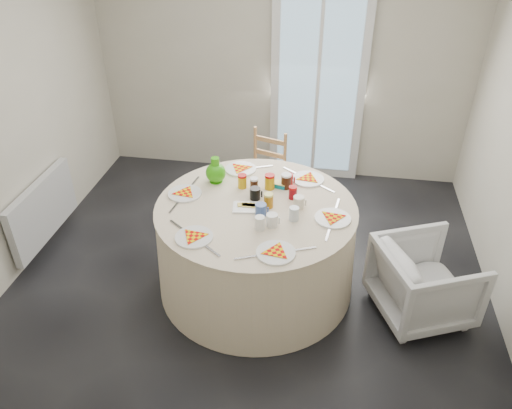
% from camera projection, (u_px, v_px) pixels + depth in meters
% --- Properties ---
extents(floor, '(4.00, 4.00, 0.00)m').
position_uv_depth(floor, '(250.00, 279.00, 4.30)').
color(floor, black).
rests_on(floor, ground).
extents(wall_back, '(4.00, 0.02, 2.60)m').
position_uv_depth(wall_back, '(282.00, 60.00, 5.25)').
color(wall_back, '#BCB5A3').
rests_on(wall_back, floor).
extents(glass_door, '(1.00, 0.08, 2.10)m').
position_uv_depth(glass_door, '(318.00, 87.00, 5.29)').
color(glass_door, silver).
rests_on(glass_door, floor).
extents(radiator, '(0.07, 1.00, 0.55)m').
position_uv_depth(radiator, '(43.00, 210.00, 4.52)').
color(radiator, silver).
rests_on(radiator, floor).
extents(table, '(1.61, 1.61, 0.82)m').
position_uv_depth(table, '(256.00, 248.00, 4.06)').
color(table, beige).
rests_on(table, floor).
extents(wooden_chair, '(0.48, 0.47, 0.86)m').
position_uv_depth(wooden_chair, '(263.00, 172.00, 4.93)').
color(wooden_chair, tan).
rests_on(wooden_chair, floor).
extents(armchair, '(0.84, 0.86, 0.69)m').
position_uv_depth(armchair, '(426.00, 274.00, 3.78)').
color(armchair, silver).
rests_on(armchair, floor).
extents(place_settings, '(1.90, 1.90, 0.03)m').
position_uv_depth(place_settings, '(256.00, 208.00, 3.85)').
color(place_settings, silver).
rests_on(place_settings, table).
extents(jar_cluster, '(0.50, 0.28, 0.14)m').
position_uv_depth(jar_cluster, '(266.00, 189.00, 3.99)').
color(jar_cluster, '#AD651C').
rests_on(jar_cluster, table).
extents(butter_tub, '(0.12, 0.10, 0.04)m').
position_uv_depth(butter_tub, '(280.00, 187.00, 4.08)').
color(butter_tub, '#057A94').
rests_on(butter_tub, table).
extents(green_pitcher, '(0.21, 0.21, 0.22)m').
position_uv_depth(green_pitcher, '(216.00, 172.00, 4.11)').
color(green_pitcher, '#30A20D').
rests_on(green_pitcher, table).
extents(cheese_platter, '(0.26, 0.19, 0.03)m').
position_uv_depth(cheese_platter, '(249.00, 209.00, 3.82)').
color(cheese_platter, white).
rests_on(cheese_platter, table).
extents(mugs_glasses, '(0.84, 0.84, 0.12)m').
position_uv_depth(mugs_glasses, '(276.00, 206.00, 3.79)').
color(mugs_glasses, '#9B9B9B').
rests_on(mugs_glasses, table).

